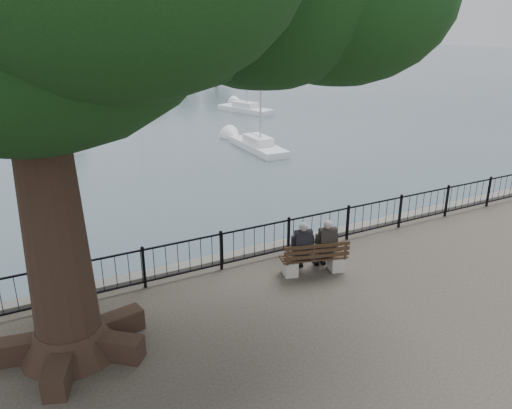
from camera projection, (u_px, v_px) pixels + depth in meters
harbor at (248, 270)px, 13.86m from camera, size 260.00×260.00×1.20m
railing at (256, 242)px, 13.08m from camera, size 22.06×0.06×1.00m
bench at (314, 262)px, 12.54m from camera, size 1.76×0.93×0.89m
person_left at (301, 249)px, 12.45m from camera, size 0.53×0.76×1.41m
person_right at (325, 246)px, 12.58m from camera, size 0.53×0.76×1.41m
lion_monument at (65, 69)px, 53.08m from camera, size 6.25×6.25×9.16m
sailboat_b at (53, 142)px, 29.46m from camera, size 2.58×5.60×11.06m
sailboat_c at (258, 145)px, 28.83m from camera, size 1.55×5.12×9.74m
sailboat_d at (245, 108)px, 41.03m from camera, size 3.02×5.42×10.15m
sailboat_f at (71, 110)px, 40.19m from camera, size 1.67×5.17×10.00m
sailboat_g at (137, 101)px, 44.44m from camera, size 2.90×6.13×11.82m
far_shore at (180, 40)px, 87.33m from camera, size 30.00×8.60×9.18m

